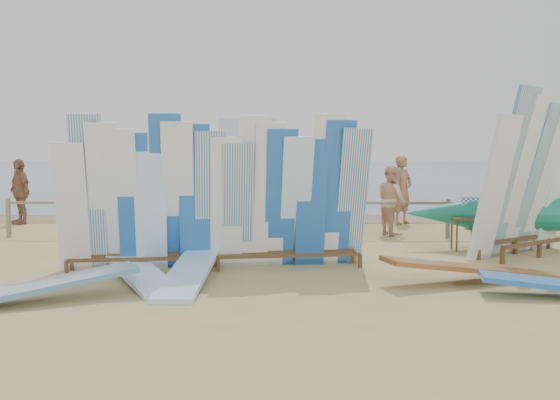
{
  "coord_description": "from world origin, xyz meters",
  "views": [
    {
      "loc": [
        0.34,
        -10.36,
        1.83
      ],
      "look_at": [
        0.22,
        1.24,
        0.99
      ],
      "focal_mm": 38.0,
      "sensor_mm": 36.0,
      "label": 1
    }
  ],
  "objects_px": {
    "beachgoer_7": "(403,190)",
    "main_surfboard_rack": "(218,200)",
    "beach_chair_left": "(289,222)",
    "flat_board_a": "(139,280)",
    "stroller": "(325,215)",
    "beachgoer_4": "(230,196)",
    "flat_board_e": "(29,304)",
    "beach_chair_right": "(296,223)",
    "side_surfboard_rack": "(529,182)",
    "beachgoer_11": "(137,189)",
    "beachgoer_10": "(505,197)",
    "vendor_table": "(471,233)",
    "beachgoer_extra_1": "(20,192)",
    "beachgoer_extra_0": "(539,198)",
    "beachgoer_0": "(121,194)",
    "flat_board_c": "(470,282)",
    "beachgoer_1": "(174,195)",
    "beachgoer_5": "(337,189)",
    "beachgoer_6": "(337,196)",
    "beachgoer_8": "(392,200)",
    "flat_board_b": "(190,282)"
  },
  "relations": [
    {
      "from": "beachgoer_7",
      "to": "main_surfboard_rack",
      "type": "bearing_deg",
      "value": -168.49
    },
    {
      "from": "beach_chair_left",
      "to": "flat_board_a",
      "type": "bearing_deg",
      "value": -84.84
    },
    {
      "from": "beach_chair_left",
      "to": "stroller",
      "type": "distance_m",
      "value": 0.98
    },
    {
      "from": "flat_board_a",
      "to": "beachgoer_4",
      "type": "bearing_deg",
      "value": 52.19
    },
    {
      "from": "flat_board_e",
      "to": "beach_chair_right",
      "type": "bearing_deg",
      "value": 122.99
    },
    {
      "from": "side_surfboard_rack",
      "to": "beachgoer_11",
      "type": "xyz_separation_m",
      "value": [
        -8.91,
        6.6,
        -0.49
      ]
    },
    {
      "from": "main_surfboard_rack",
      "to": "beachgoer_10",
      "type": "xyz_separation_m",
      "value": [
        6.41,
        4.77,
        -0.27
      ]
    },
    {
      "from": "side_surfboard_rack",
      "to": "flat_board_a",
      "type": "relative_size",
      "value": 1.14
    },
    {
      "from": "vendor_table",
      "to": "beachgoer_extra_1",
      "type": "bearing_deg",
      "value": 159.96
    },
    {
      "from": "beachgoer_7",
      "to": "side_surfboard_rack",
      "type": "bearing_deg",
      "value": -121.64
    },
    {
      "from": "beachgoer_extra_0",
      "to": "beachgoer_7",
      "type": "distance_m",
      "value": 3.43
    },
    {
      "from": "beachgoer_0",
      "to": "beachgoer_extra_1",
      "type": "bearing_deg",
      "value": -53.12
    },
    {
      "from": "flat_board_c",
      "to": "beachgoer_1",
      "type": "bearing_deg",
      "value": 25.98
    },
    {
      "from": "flat_board_a",
      "to": "beachgoer_1",
      "type": "relative_size",
      "value": 1.51
    },
    {
      "from": "beachgoer_extra_0",
      "to": "beachgoer_5",
      "type": "bearing_deg",
      "value": 149.53
    },
    {
      "from": "beachgoer_4",
      "to": "beachgoer_7",
      "type": "height_order",
      "value": "beachgoer_7"
    },
    {
      "from": "flat_board_e",
      "to": "beachgoer_extra_1",
      "type": "height_order",
      "value": "beachgoer_extra_1"
    },
    {
      "from": "beachgoer_4",
      "to": "beachgoer_extra_1",
      "type": "xyz_separation_m",
      "value": [
        -5.97,
        2.02,
        -0.02
      ]
    },
    {
      "from": "beachgoer_6",
      "to": "beachgoer_5",
      "type": "distance_m",
      "value": 1.9
    },
    {
      "from": "beachgoer_1",
      "to": "vendor_table",
      "type": "bearing_deg",
      "value": 33.05
    },
    {
      "from": "beachgoer_11",
      "to": "beach_chair_right",
      "type": "bearing_deg",
      "value": 98.19
    },
    {
      "from": "flat_board_a",
      "to": "beachgoer_8",
      "type": "relative_size",
      "value": 1.64
    },
    {
      "from": "beachgoer_5",
      "to": "flat_board_b",
      "type": "bearing_deg",
      "value": 72.47
    },
    {
      "from": "beach_chair_left",
      "to": "beachgoer_extra_0",
      "type": "xyz_separation_m",
      "value": [
        6.21,
        0.33,
        0.56
      ]
    },
    {
      "from": "side_surfboard_rack",
      "to": "beachgoer_5",
      "type": "height_order",
      "value": "side_surfboard_rack"
    },
    {
      "from": "flat_board_e",
      "to": "beachgoer_extra_1",
      "type": "bearing_deg",
      "value": 174.0
    },
    {
      "from": "vendor_table",
      "to": "flat_board_e",
      "type": "distance_m",
      "value": 8.13
    },
    {
      "from": "vendor_table",
      "to": "beachgoer_1",
      "type": "distance_m",
      "value": 7.13
    },
    {
      "from": "main_surfboard_rack",
      "to": "beachgoer_11",
      "type": "relative_size",
      "value": 2.88
    },
    {
      "from": "beachgoer_8",
      "to": "beachgoer_10",
      "type": "height_order",
      "value": "beachgoer_10"
    },
    {
      "from": "flat_board_e",
      "to": "beachgoer_8",
      "type": "bearing_deg",
      "value": 108.63
    },
    {
      "from": "side_surfboard_rack",
      "to": "beachgoer_4",
      "type": "height_order",
      "value": "side_surfboard_rack"
    },
    {
      "from": "flat_board_a",
      "to": "stroller",
      "type": "bearing_deg",
      "value": 30.36
    },
    {
      "from": "beachgoer_extra_0",
      "to": "flat_board_b",
      "type": "bearing_deg",
      "value": -148.61
    },
    {
      "from": "flat_board_a",
      "to": "vendor_table",
      "type": "bearing_deg",
      "value": -2.41
    },
    {
      "from": "main_surfboard_rack",
      "to": "beachgoer_extra_1",
      "type": "bearing_deg",
      "value": 125.3
    },
    {
      "from": "beachgoer_4",
      "to": "beachgoer_0",
      "type": "bearing_deg",
      "value": -117.41
    },
    {
      "from": "stroller",
      "to": "beachgoer_8",
      "type": "bearing_deg",
      "value": -22.02
    },
    {
      "from": "beachgoer_7",
      "to": "beach_chair_right",
      "type": "bearing_deg",
      "value": 167.02
    },
    {
      "from": "beachgoer_4",
      "to": "side_surfboard_rack",
      "type": "bearing_deg",
      "value": 57.93
    },
    {
      "from": "main_surfboard_rack",
      "to": "vendor_table",
      "type": "height_order",
      "value": "main_surfboard_rack"
    },
    {
      "from": "side_surfboard_rack",
      "to": "beachgoer_10",
      "type": "relative_size",
      "value": 1.76
    },
    {
      "from": "vendor_table",
      "to": "beachgoer_4",
      "type": "height_order",
      "value": "beachgoer_4"
    },
    {
      "from": "flat_board_a",
      "to": "beachgoer_10",
      "type": "distance_m",
      "value": 9.42
    },
    {
      "from": "flat_board_a",
      "to": "flat_board_c",
      "type": "xyz_separation_m",
      "value": [
        4.92,
        -0.13,
        0.0
      ]
    },
    {
      "from": "flat_board_b",
      "to": "beach_chair_left",
      "type": "distance_m",
      "value": 5.99
    },
    {
      "from": "beachgoer_extra_1",
      "to": "beachgoer_10",
      "type": "relative_size",
      "value": 1.03
    },
    {
      "from": "flat_board_b",
      "to": "beachgoer_5",
      "type": "distance_m",
      "value": 8.75
    },
    {
      "from": "beachgoer_extra_1",
      "to": "beachgoer_0",
      "type": "height_order",
      "value": "beachgoer_extra_1"
    },
    {
      "from": "beachgoer_5",
      "to": "stroller",
      "type": "bearing_deg",
      "value": 81.03
    }
  ]
}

